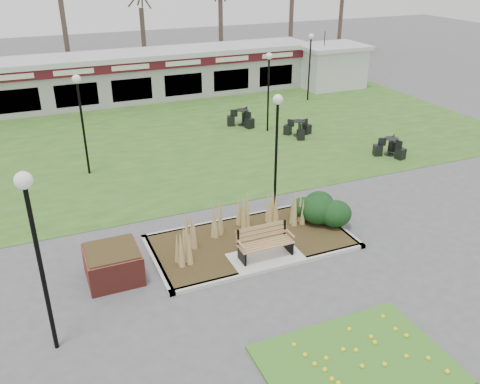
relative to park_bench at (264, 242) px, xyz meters
name	(u,v)px	position (x,y,z in m)	size (l,w,h in m)	color
ground	(268,262)	(0.00, -0.25, -0.59)	(100.00, 100.00, 0.00)	#515154
lawn	(162,139)	(0.00, 11.75, -0.58)	(34.00, 16.00, 0.02)	#2F591C
flower_bed	(357,363)	(0.00, -4.85, -0.52)	(4.20, 3.00, 0.16)	#3C7421
planting_bed	(285,224)	(1.27, 1.10, -0.22)	(6.75, 3.40, 1.27)	#322514
park_bench	(264,242)	(0.00, 0.00, 0.00)	(1.70, 0.66, 0.93)	#976E44
brick_planter	(113,264)	(-4.40, 0.75, -0.11)	(1.50, 1.50, 0.95)	maroon
food_pavilion	(126,77)	(0.00, 19.71, 0.89)	(24.60, 3.40, 2.90)	#98999B
service_hut	(331,65)	(13.50, 17.75, 0.86)	(4.40, 3.40, 2.83)	silver
lamp_post_near_left	(33,226)	(-6.19, -1.55, 2.71)	(0.38, 0.38, 4.53)	black
lamp_post_near_right	(277,127)	(1.86, 3.01, 2.46)	(0.35, 0.35, 4.18)	black
lamp_post_mid_left	(80,103)	(-3.96, 8.77, 2.45)	(0.35, 0.35, 4.17)	black
lamp_post_mid_right	(269,75)	(5.38, 10.84, 2.33)	(0.33, 0.33, 4.01)	black
lamp_post_far_right	(310,52)	(10.33, 15.25, 2.36)	(0.34, 0.34, 4.05)	black
bistro_set_b	(242,120)	(4.56, 12.21, -0.29)	(1.55, 1.54, 0.85)	black
bistro_set_c	(390,149)	(9.03, 5.52, -0.30)	(1.49, 1.43, 0.80)	black
bistro_set_d	(298,131)	(6.47, 9.50, -0.31)	(1.41, 1.44, 0.79)	black
patio_umbrella	(323,63)	(12.78, 17.63, 1.07)	(2.55, 2.58, 2.62)	black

